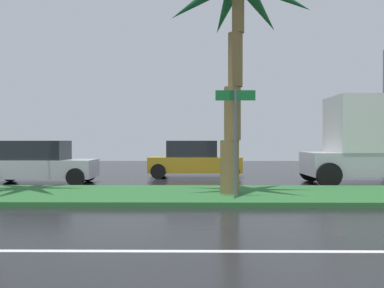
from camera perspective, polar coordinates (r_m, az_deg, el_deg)
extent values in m
cube|color=black|center=(13.47, 5.56, -7.09)|extent=(90.00, 42.00, 0.10)
cube|color=white|center=(6.63, 11.08, -14.57)|extent=(81.00, 0.14, 0.01)
cube|color=#2D6B33|center=(12.46, 5.96, -7.12)|extent=(85.50, 4.00, 0.15)
cylinder|color=olive|center=(12.17, 5.30, -3.20)|extent=(0.57, 0.57, 1.58)
cylinder|color=olive|center=(12.14, 5.69, 4.27)|extent=(0.50, 0.50, 1.58)
cylinder|color=olive|center=(12.32, 6.09, 11.65)|extent=(0.43, 0.43, 1.58)
cylinder|color=olive|center=(12.69, 6.49, 18.71)|extent=(0.36, 0.36, 1.58)
cone|color=#19532D|center=(13.57, 9.17, 18.73)|extent=(1.98, 2.11, 1.70)
cone|color=#19532D|center=(13.71, 4.87, 18.65)|extent=(1.14, 2.41, 1.66)
cylinder|color=slate|center=(11.25, 6.11, 0.10)|extent=(0.08, 0.08, 3.00)
cube|color=#146B2D|center=(11.32, 6.11, 6.80)|extent=(1.10, 0.03, 0.28)
cube|color=silver|center=(17.41, -20.43, -3.25)|extent=(4.30, 1.76, 0.72)
cube|color=#1E2328|center=(17.43, -20.90, -0.81)|extent=(2.30, 1.58, 0.76)
cylinder|color=black|center=(17.77, -14.40, -4.00)|extent=(0.68, 0.22, 0.68)
cylinder|color=black|center=(16.05, -16.05, -4.48)|extent=(0.68, 0.22, 0.68)
cylinder|color=black|center=(18.89, -24.14, -3.76)|extent=(0.68, 0.22, 0.68)
cube|color=#B28C1E|center=(19.09, 0.42, -2.89)|extent=(4.30, 1.76, 0.72)
cube|color=#1E2328|center=(19.06, -0.03, -0.67)|extent=(2.30, 1.58, 0.76)
cylinder|color=black|center=(20.07, 5.15, -3.47)|extent=(0.68, 0.22, 0.68)
cylinder|color=black|center=(18.28, 5.60, -3.86)|extent=(0.68, 0.22, 0.68)
cylinder|color=black|center=(20.08, -4.30, -3.47)|extent=(0.68, 0.22, 0.68)
cylinder|color=black|center=(18.29, -4.77, -3.86)|extent=(0.68, 0.22, 0.68)
cube|color=silver|center=(17.32, 22.65, 2.55)|extent=(2.30, 2.35, 2.20)
cylinder|color=black|center=(17.93, 16.31, -3.58)|extent=(0.92, 0.30, 0.92)
cylinder|color=black|center=(15.70, 18.64, -4.16)|extent=(0.92, 0.30, 0.92)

